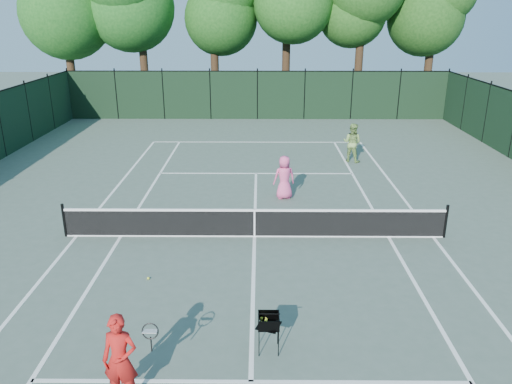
{
  "coord_description": "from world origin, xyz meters",
  "views": [
    {
      "loc": [
        0.15,
        -13.94,
        6.48
      ],
      "look_at": [
        0.04,
        1.0,
        1.1
      ],
      "focal_mm": 35.0,
      "sensor_mm": 36.0,
      "label": 1
    }
  ],
  "objects_px": {
    "coach": "(120,360)",
    "player_green": "(352,143)",
    "loose_ball_midcourt": "(148,278)",
    "ball_hopper": "(269,321)",
    "player_pink": "(284,177)"
  },
  "relations": [
    {
      "from": "ball_hopper",
      "to": "coach",
      "type": "bearing_deg",
      "value": -130.85
    },
    {
      "from": "coach",
      "to": "loose_ball_midcourt",
      "type": "bearing_deg",
      "value": 101.7
    },
    {
      "from": "player_green",
      "to": "loose_ball_midcourt",
      "type": "height_order",
      "value": "player_green"
    },
    {
      "from": "coach",
      "to": "ball_hopper",
      "type": "distance_m",
      "value": 2.94
    },
    {
      "from": "loose_ball_midcourt",
      "to": "player_green",
      "type": "bearing_deg",
      "value": 56.97
    },
    {
      "from": "player_green",
      "to": "loose_ball_midcourt",
      "type": "xyz_separation_m",
      "value": [
        -7.09,
        -10.91,
        -0.86
      ]
    },
    {
      "from": "player_pink",
      "to": "loose_ball_midcourt",
      "type": "height_order",
      "value": "player_pink"
    },
    {
      "from": "coach",
      "to": "player_green",
      "type": "height_order",
      "value": "player_green"
    },
    {
      "from": "ball_hopper",
      "to": "loose_ball_midcourt",
      "type": "relative_size",
      "value": 12.01
    },
    {
      "from": "loose_ball_midcourt",
      "to": "player_pink",
      "type": "bearing_deg",
      "value": 57.97
    },
    {
      "from": "coach",
      "to": "loose_ball_midcourt",
      "type": "height_order",
      "value": "coach"
    },
    {
      "from": "coach",
      "to": "loose_ball_midcourt",
      "type": "relative_size",
      "value": 25.15
    },
    {
      "from": "player_pink",
      "to": "player_green",
      "type": "relative_size",
      "value": 0.91
    },
    {
      "from": "loose_ball_midcourt",
      "to": "coach",
      "type": "bearing_deg",
      "value": -83.63
    },
    {
      "from": "player_green",
      "to": "loose_ball_midcourt",
      "type": "bearing_deg",
      "value": 87.73
    }
  ]
}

